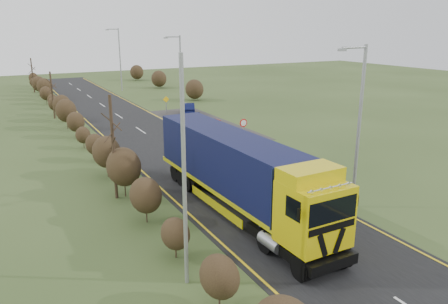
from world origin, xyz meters
TOP-DOWN VIEW (x-y plane):
  - ground at (0.00, 0.00)m, footprint 160.00×160.00m
  - road at (0.00, 10.00)m, footprint 8.00×120.00m
  - layby at (6.50, 20.00)m, footprint 6.00×18.00m
  - lane_markings at (0.00, 9.69)m, footprint 7.52×116.00m
  - hedgerow at (-6.00, 7.89)m, footprint 2.24×102.04m
  - lorry at (-1.28, -1.08)m, footprint 2.96×15.22m
  - car_red_hatchback at (5.81, 16.52)m, footprint 2.22×4.11m
  - car_blue_sedan at (7.28, 25.28)m, footprint 2.81×4.25m
  - streetlight_near at (4.63, -3.39)m, footprint 1.87×0.18m
  - streetlight_mid at (5.69, 23.60)m, footprint 1.87×0.18m
  - streetlight_far at (5.68, 47.79)m, footprint 2.00×0.19m
  - left_pole at (-6.35, -5.97)m, footprint 0.16×0.16m
  - speed_sign at (5.57, 10.02)m, footprint 0.67×0.10m
  - warning_board at (5.36, 27.19)m, footprint 0.75×0.11m

SIDE VIEW (x-z plane):
  - ground at x=0.00m, z-range 0.00..0.00m
  - road at x=0.00m, z-range 0.00..0.02m
  - layby at x=6.50m, z-range 0.00..0.02m
  - lane_markings at x=0.00m, z-range 0.03..0.03m
  - car_blue_sedan at x=7.28m, z-range 0.00..1.32m
  - car_red_hatchback at x=5.81m, z-range 0.00..1.33m
  - warning_board at x=5.36m, z-range 0.22..2.19m
  - hedgerow at x=-6.00m, z-range -1.41..4.64m
  - speed_sign at x=5.57m, z-range 0.50..2.93m
  - lorry at x=-1.28m, z-range 0.29..4.51m
  - left_pole at x=-6.35m, z-range 0.00..8.80m
  - streetlight_mid at x=5.69m, z-range 0.44..9.20m
  - streetlight_near at x=4.63m, z-range 0.44..9.23m
  - streetlight_far at x=5.68m, z-range 0.49..9.91m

